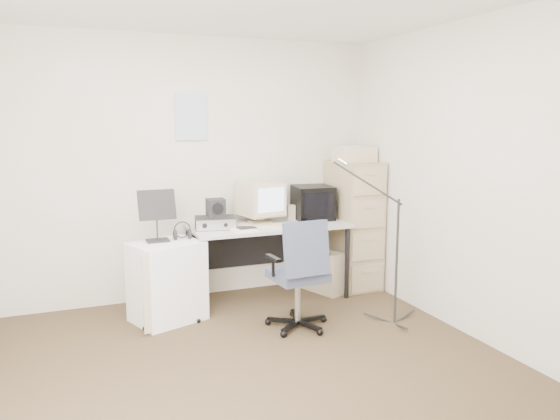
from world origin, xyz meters
name	(u,v)px	position (x,y,z in m)	size (l,w,h in m)	color
floor	(258,370)	(0.00, 0.00, -0.01)	(3.60, 3.60, 0.01)	#3B301E
wall_back	(194,169)	(0.00, 1.80, 1.25)	(3.60, 0.02, 2.50)	silver
wall_front	(424,253)	(0.00, -1.80, 1.25)	(3.60, 0.02, 2.50)	silver
wall_right	(474,181)	(1.80, 0.00, 1.25)	(0.02, 3.60, 2.50)	silver
wall_calendar	(191,117)	(-0.02, 1.79, 1.75)	(0.30, 0.02, 0.44)	white
filing_cabinet	(353,225)	(1.58, 1.48, 0.65)	(0.40, 0.60, 1.30)	#94895F
printer	(354,154)	(1.58, 1.49, 1.37)	(0.39, 0.26, 0.15)	tan
desk	(268,261)	(0.63, 1.45, 0.36)	(1.50, 0.70, 0.73)	beige
crt_monitor	(260,202)	(0.59, 1.56, 0.93)	(0.36, 0.38, 0.40)	tan
crt_tv	(313,202)	(1.15, 1.56, 0.90)	(0.37, 0.39, 0.33)	black
desk_speaker	(290,212)	(0.92, 1.60, 0.80)	(0.08, 0.08, 0.15)	#C5B798
keyboard	(266,226)	(0.56, 1.32, 0.74)	(0.50, 0.18, 0.03)	tan
mouse	(306,222)	(0.97, 1.32, 0.75)	(0.07, 0.12, 0.03)	black
radio_receiver	(215,223)	(0.11, 1.45, 0.78)	(0.37, 0.26, 0.11)	black
radio_speaker	(216,207)	(0.13, 1.50, 0.92)	(0.16, 0.15, 0.16)	black
papers	(242,229)	(0.30, 1.27, 0.74)	(0.19, 0.27, 0.02)	white
pc_tower	(324,271)	(1.21, 1.42, 0.21)	(0.20, 0.45, 0.42)	tan
office_chair	(298,273)	(0.58, 0.62, 0.47)	(0.54, 0.54, 0.94)	#3F4350
side_cart	(167,282)	(-0.40, 1.20, 0.35)	(0.56, 0.45, 0.69)	white
music_stand	(157,215)	(-0.46, 1.27, 0.92)	(0.31, 0.17, 0.46)	black
headphones	(182,233)	(-0.24, 1.28, 0.74)	(0.17, 0.17, 0.03)	black
mic_stand	(397,243)	(1.40, 0.41, 0.70)	(0.02, 0.02, 1.40)	black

